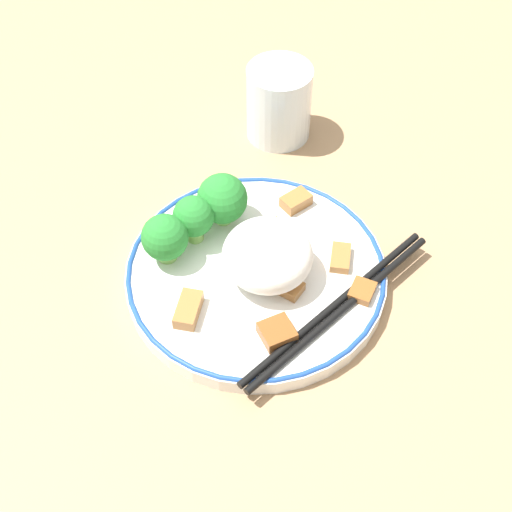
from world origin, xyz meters
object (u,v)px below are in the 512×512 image
at_px(broccoli_back_left, 222,199).
at_px(broccoli_back_center, 194,217).
at_px(broccoli_back_right, 165,238).
at_px(plate, 256,273).
at_px(drinking_glass, 279,103).
at_px(chopsticks, 338,308).

bearing_deg(broccoli_back_left, broccoli_back_center, -112.23).
bearing_deg(broccoli_back_left, broccoli_back_right, -111.39).
xyz_separation_m(plate, broccoli_back_right, (-0.08, -0.02, 0.03)).
bearing_deg(drinking_glass, chopsticks, -53.52).
relative_size(broccoli_back_center, chopsticks, 0.22).
bearing_deg(plate, drinking_glass, 109.18).
height_order(broccoli_back_left, chopsticks, broccoli_back_left).
height_order(broccoli_back_left, drinking_glass, drinking_glass).
relative_size(broccoli_back_right, chopsticks, 0.22).
bearing_deg(plate, broccoli_back_right, -164.10).
bearing_deg(broccoli_back_center, drinking_glass, 90.17).
relative_size(broccoli_back_center, drinking_glass, 0.60).
height_order(chopsticks, drinking_glass, drinking_glass).
xyz_separation_m(broccoli_back_right, drinking_glass, (0.01, 0.23, -0.00)).
bearing_deg(plate, broccoli_back_left, 143.41).
distance_m(broccoli_back_left, drinking_glass, 0.17).
bearing_deg(broccoli_back_right, drinking_glass, 87.06).
distance_m(chopsticks, drinking_glass, 0.27).
relative_size(broccoli_back_left, drinking_glass, 0.65).
bearing_deg(broccoli_back_right, broccoli_back_center, 69.47).
bearing_deg(broccoli_back_right, chopsticks, 4.65).
distance_m(plate, broccoli_back_right, 0.09).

